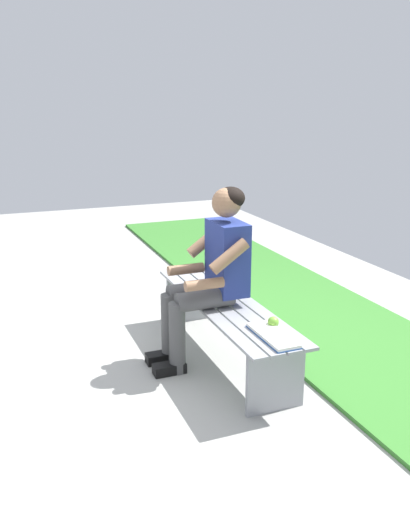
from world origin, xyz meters
TOP-DOWN VIEW (x-y plane):
  - ground_plane at (1.14, 1.00)m, footprint 10.00×7.00m
  - grass_strip at (0.00, -1.02)m, footprint 9.00×1.32m
  - bench_near at (0.00, 0.00)m, footprint 1.74×0.42m
  - person_seated at (0.01, 0.10)m, footprint 0.50×0.69m
  - apple at (-0.52, -0.10)m, footprint 0.07×0.07m
  - book_open at (-0.65, -0.03)m, footprint 0.41×0.16m

SIDE VIEW (x-z plane):
  - ground_plane at x=1.14m, z-range -0.04..0.00m
  - grass_strip at x=0.00m, z-range 0.00..0.03m
  - bench_near at x=0.00m, z-range 0.11..0.54m
  - book_open at x=-0.65m, z-range 0.43..0.45m
  - apple at x=-0.52m, z-range 0.43..0.50m
  - person_seated at x=0.01m, z-range 0.06..1.29m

